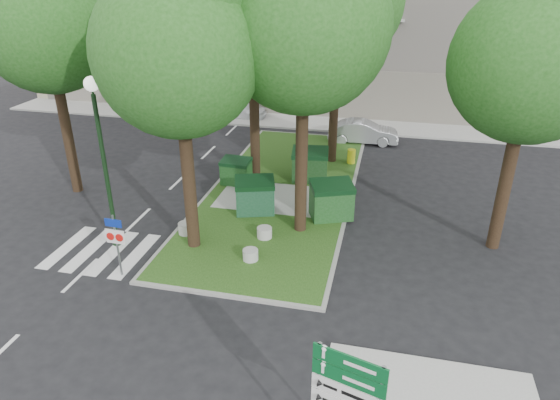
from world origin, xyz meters
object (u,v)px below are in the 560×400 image
(tree_median_mid, at_px, (255,24))
(dumpster_c, at_px, (310,165))
(car_white, at_px, (238,108))
(dumpster_b, at_px, (255,196))
(dumpster_d, at_px, (331,200))
(tree_median_near_right, at_px, (308,9))
(traffic_sign_pole, at_px, (116,237))
(litter_bin, at_px, (351,156))
(street_lamp, at_px, (101,145))
(car_silver, at_px, (363,132))
(bollard_left, at_px, (186,228))
(dumpster_a, at_px, (236,172))
(directional_sign, at_px, (348,395))
(tree_median_near_left, at_px, (180,36))
(bollard_right, at_px, (264,233))
(tree_street_left, at_px, (46,10))
(tree_street_right, at_px, (537,47))
(bollard_mid, at_px, (250,255))

(tree_median_mid, distance_m, dumpster_c, 6.60)
(car_white, bearing_deg, dumpster_b, -159.18)
(dumpster_d, height_order, car_white, dumpster_d)
(tree_median_near_right, relative_size, traffic_sign_pole, 5.16)
(litter_bin, distance_m, street_lamp, 12.81)
(traffic_sign_pole, distance_m, car_silver, 16.61)
(tree_median_mid, bearing_deg, bollard_left, -101.51)
(dumpster_a, bearing_deg, litter_bin, 41.83)
(tree_median_near_right, xyz_separation_m, street_lamp, (-6.42, -2.48, -4.15))
(dumpster_b, height_order, directional_sign, directional_sign)
(tree_median_near_left, height_order, car_silver, tree_median_near_left)
(tree_median_mid, bearing_deg, tree_median_near_left, -94.40)
(dumpster_a, relative_size, dumpster_b, 0.75)
(dumpster_a, bearing_deg, traffic_sign_pole, -96.92)
(bollard_right, xyz_separation_m, car_silver, (2.66, 11.92, 0.33))
(dumpster_b, distance_m, litter_bin, 7.13)
(dumpster_b, bearing_deg, tree_median_near_right, -42.18)
(tree_street_left, bearing_deg, dumpster_b, -3.50)
(tree_street_right, bearing_deg, tree_median_near_right, -175.91)
(dumpster_c, relative_size, street_lamp, 0.29)
(tree_median_near_left, height_order, tree_street_right, tree_median_near_left)
(tree_median_near_right, xyz_separation_m, tree_median_mid, (-3.00, 4.50, -1.01))
(tree_median_near_left, bearing_deg, litter_bin, 63.68)
(car_silver, bearing_deg, tree_median_mid, 142.21)
(dumpster_a, bearing_deg, dumpster_d, -22.70)
(bollard_right, height_order, bollard_mid, bollard_right)
(tree_median_near_right, distance_m, dumpster_b, 7.55)
(dumpster_b, bearing_deg, street_lamp, -158.41)
(tree_median_near_right, relative_size, street_lamp, 1.88)
(litter_bin, bearing_deg, tree_median_near_right, -98.63)
(litter_bin, height_order, traffic_sign_pole, traffic_sign_pole)
(street_lamp, bearing_deg, dumpster_b, 39.11)
(tree_median_mid, distance_m, dumpster_a, 6.39)
(tree_median_near_right, bearing_deg, tree_street_right, 4.09)
(tree_street_left, xyz_separation_m, dumpster_c, (9.94, 3.20, -6.80))
(dumpster_b, xyz_separation_m, directional_sign, (4.77, -10.55, 1.22))
(car_white, bearing_deg, directional_sign, -157.28)
(tree_median_mid, relative_size, bollard_left, 17.20)
(tree_median_near_right, relative_size, tree_street_right, 1.14)
(tree_street_right, relative_size, litter_bin, 14.21)
(bollard_mid, height_order, litter_bin, litter_bin)
(dumpster_c, xyz_separation_m, bollard_left, (-3.63, -6.03, -0.53))
(bollard_mid, bearing_deg, directional_sign, -60.58)
(tree_median_mid, bearing_deg, litter_bin, 34.46)
(tree_median_near_left, distance_m, traffic_sign_pole, 6.55)
(tree_street_left, bearing_deg, car_silver, 38.40)
(bollard_left, bearing_deg, dumpster_a, 84.93)
(dumpster_a, xyz_separation_m, car_silver, (5.17, 7.40, -0.06))
(bollard_mid, distance_m, litter_bin, 10.19)
(tree_median_mid, relative_size, dumpster_a, 7.27)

